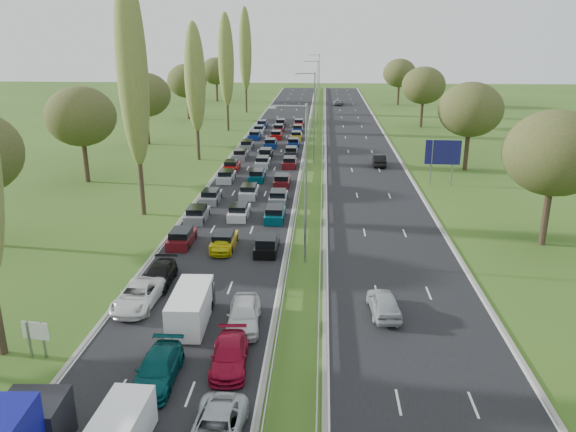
# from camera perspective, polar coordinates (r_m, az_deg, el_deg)

# --- Properties ---
(ground) EXTENTS (260.00, 260.00, 0.00)m
(ground) POSITION_cam_1_polar(r_m,az_deg,el_deg) (78.61, 2.65, 5.75)
(ground) COLOR #2E4D18
(ground) RESTS_ON ground
(near_carriageway) EXTENTS (10.50, 215.00, 0.04)m
(near_carriageway) POSITION_cam_1_polar(r_m,az_deg,el_deg) (81.43, -2.10, 6.18)
(near_carriageway) COLOR black
(near_carriageway) RESTS_ON ground
(far_carriageway) EXTENTS (10.50, 215.00, 0.04)m
(far_carriageway) POSITION_cam_1_polar(r_m,az_deg,el_deg) (81.24, 7.48, 6.01)
(far_carriageway) COLOR black
(far_carriageway) RESTS_ON ground
(central_reservation) EXTENTS (2.36, 215.00, 0.32)m
(central_reservation) POSITION_cam_1_polar(r_m,az_deg,el_deg) (80.95, 2.69, 6.50)
(central_reservation) COLOR gray
(central_reservation) RESTS_ON ground
(lamp_columns) EXTENTS (0.18, 140.18, 12.00)m
(lamp_columns) POSITION_cam_1_polar(r_m,az_deg,el_deg) (75.59, 2.69, 9.87)
(lamp_columns) COLOR gray
(lamp_columns) RESTS_ON ground
(poplar_row) EXTENTS (2.80, 127.80, 22.44)m
(poplar_row) POSITION_cam_1_polar(r_m,az_deg,el_deg) (67.36, -11.55, 14.02)
(poplar_row) COLOR #2D2116
(poplar_row) RESTS_ON ground
(woodland_left) EXTENTS (8.00, 166.00, 11.10)m
(woodland_left) POSITION_cam_1_polar(r_m,az_deg,el_deg) (66.19, -21.46, 8.99)
(woodland_left) COLOR #2D2116
(woodland_left) RESTS_ON ground
(woodland_right) EXTENTS (8.00, 153.00, 11.10)m
(woodland_right) POSITION_cam_1_polar(r_m,az_deg,el_deg) (66.68, 19.75, 9.23)
(woodland_right) COLOR #2D2116
(woodland_right) RESTS_ON ground
(traffic_queue_fill) EXTENTS (9.06, 68.83, 0.80)m
(traffic_queue_fill) POSITION_cam_1_polar(r_m,az_deg,el_deg) (76.59, -2.45, 5.76)
(traffic_queue_fill) COLOR #590F14
(traffic_queue_fill) RESTS_ON ground
(near_car_2) EXTENTS (2.54, 5.19, 1.42)m
(near_car_2) POSITION_cam_1_polar(r_m,az_deg,el_deg) (37.39, -15.00, -7.82)
(near_car_2) COLOR silver
(near_car_2) RESTS_ON near_carriageway
(near_car_3) EXTENTS (2.00, 4.72, 1.36)m
(near_car_3) POSITION_cam_1_polar(r_m,az_deg,el_deg) (40.15, -12.99, -5.86)
(near_car_3) COLOR black
(near_car_3) RESTS_ON near_carriageway
(near_car_7) EXTENTS (1.96, 4.79, 1.39)m
(near_car_7) POSITION_cam_1_polar(r_m,az_deg,el_deg) (29.67, -13.14, -14.94)
(near_car_7) COLOR #044447
(near_car_7) RESTS_ON near_carriageway
(near_car_8) EXTENTS (1.71, 3.93, 1.32)m
(near_car_8) POSITION_cam_1_polar(r_m,az_deg,el_deg) (45.29, -6.69, -2.75)
(near_car_8) COLOR #BCB80C
(near_car_8) RESTS_ON near_carriageway
(near_car_10) EXTENTS (2.29, 4.76, 1.31)m
(near_car_10) POSITION_cam_1_polar(r_m,az_deg,el_deg) (25.58, -7.31, -20.71)
(near_car_10) COLOR #B3B9BD
(near_car_10) RESTS_ON near_carriageway
(near_car_11) EXTENTS (2.16, 4.65, 1.32)m
(near_car_11) POSITION_cam_1_polar(r_m,az_deg,el_deg) (30.25, -5.97, -13.90)
(near_car_11) COLOR maroon
(near_car_11) RESTS_ON near_carriageway
(near_car_12) EXTENTS (2.22, 4.85, 1.61)m
(near_car_12) POSITION_cam_1_polar(r_m,az_deg,el_deg) (33.83, -4.52, -9.89)
(near_car_12) COLOR silver
(near_car_12) RESTS_ON near_carriageway
(far_car_0) EXTENTS (2.04, 4.40, 1.46)m
(far_car_0) POSITION_cam_1_polar(r_m,az_deg,el_deg) (35.65, 9.74, -8.72)
(far_car_0) COLOR #A2A8AB
(far_car_0) RESTS_ON far_carriageway
(far_car_1) EXTENTS (1.65, 4.54, 1.49)m
(far_car_1) POSITION_cam_1_polar(r_m,az_deg,el_deg) (75.57, 9.25, 5.63)
(far_car_1) COLOR black
(far_car_1) RESTS_ON far_carriageway
(far_car_2) EXTENTS (2.57, 4.89, 1.31)m
(far_car_2) POSITION_cam_1_polar(r_m,az_deg,el_deg) (141.41, 5.14, 11.42)
(far_car_2) COLOR slate
(far_car_2) RESTS_ON far_carriageway
(white_van_rear) EXTENTS (2.03, 5.18, 2.08)m
(white_van_rear) POSITION_cam_1_polar(r_m,az_deg,el_deg) (34.66, -9.78, -8.95)
(white_van_rear) COLOR white
(white_van_rear) RESTS_ON near_carriageway
(info_sign) EXTENTS (1.50, 0.30, 2.10)m
(info_sign) POSITION_cam_1_polar(r_m,az_deg,el_deg) (33.38, -24.25, -10.92)
(info_sign) COLOR gray
(info_sign) RESTS_ON ground
(direction_sign) EXTENTS (4.00, 0.23, 5.20)m
(direction_sign) POSITION_cam_1_polar(r_m,az_deg,el_deg) (66.79, 15.45, 6.06)
(direction_sign) COLOR gray
(direction_sign) RESTS_ON ground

